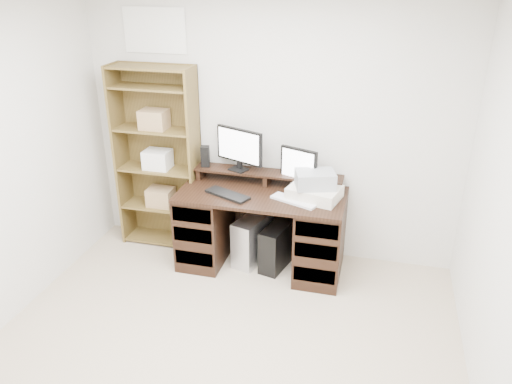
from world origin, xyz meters
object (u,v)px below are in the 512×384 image
at_px(monitor_small, 298,168).
at_px(monitor_wide, 239,147).
at_px(desk, 262,228).
at_px(tower_silver, 253,239).
at_px(tower_black, 277,246).
at_px(printer, 314,193).
at_px(bookshelf, 159,157).

bearing_deg(monitor_small, monitor_wide, -164.16).
distance_m(desk, monitor_small, 0.66).
xyz_separation_m(tower_silver, tower_black, (0.24, -0.04, -0.02)).
xyz_separation_m(printer, tower_black, (-0.33, 0.00, -0.59)).
bearing_deg(monitor_small, bookshelf, -161.52).
relative_size(tower_black, bookshelf, 0.25).
distance_m(monitor_wide, bookshelf, 0.84).
bearing_deg(bookshelf, tower_silver, -9.58).
bearing_deg(bookshelf, printer, -7.78).
relative_size(desk, bookshelf, 0.83).
distance_m(desk, printer, 0.63).
relative_size(tower_silver, bookshelf, 0.26).
distance_m(printer, tower_silver, 0.81).
xyz_separation_m(desk, monitor_wide, (-0.26, 0.20, 0.70)).
bearing_deg(monitor_wide, printer, 6.96).
bearing_deg(printer, bookshelf, -174.38).
xyz_separation_m(printer, tower_silver, (-0.57, 0.05, -0.57)).
xyz_separation_m(monitor_small, bookshelf, (-1.39, 0.06, -0.05)).
bearing_deg(tower_silver, printer, 12.30).
bearing_deg(desk, tower_silver, 155.14).
relative_size(printer, bookshelf, 0.24).
bearing_deg(tower_silver, bookshelf, -172.65).
bearing_deg(tower_black, monitor_small, 57.24).
relative_size(monitor_small, bookshelf, 0.22).
height_order(printer, tower_black, printer).
height_order(monitor_wide, tower_silver, monitor_wide).
bearing_deg(monitor_small, tower_black, -115.61).
height_order(monitor_wide, bookshelf, bookshelf).
bearing_deg(tower_silver, monitor_wide, 153.87).
height_order(tower_silver, tower_black, tower_silver).
xyz_separation_m(monitor_small, tower_black, (-0.15, -0.14, -0.75)).
relative_size(desk, monitor_wide, 3.16).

